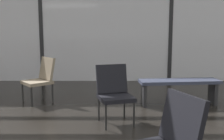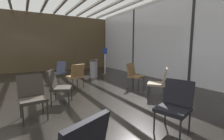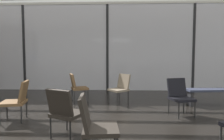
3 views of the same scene
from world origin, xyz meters
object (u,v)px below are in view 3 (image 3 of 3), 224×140
at_px(lounge_chair_4, 121,87).
at_px(waiting_bench, 212,93).
at_px(lounge_chair_3, 77,86).
at_px(lounge_chair_7, 65,110).
at_px(lounge_chair_1, 180,94).
at_px(parked_airplane, 111,46).
at_px(lounge_chair_2, 18,98).
at_px(lounge_chair_0, 94,123).

bearing_deg(lounge_chair_4, waiting_bench, 45.94).
height_order(lounge_chair_3, lounge_chair_7, same).
bearing_deg(lounge_chair_7, lounge_chair_3, -57.25).
xyz_separation_m(lounge_chair_1, lounge_chair_3, (-2.77, 1.30, 0.00)).
xyz_separation_m(parked_airplane, lounge_chair_2, (-1.58, -9.41, -1.65)).
relative_size(lounge_chair_0, lounge_chair_2, 1.00).
height_order(parked_airplane, lounge_chair_0, parked_airplane).
bearing_deg(lounge_chair_2, lounge_chair_7, 43.50).
distance_m(lounge_chair_3, lounge_chair_4, 1.38).
distance_m(parked_airplane, lounge_chair_1, 9.23).
distance_m(lounge_chair_0, lounge_chair_7, 0.84).
distance_m(parked_airplane, waiting_bench, 8.71).
relative_size(lounge_chair_3, lounge_chair_4, 1.00).
height_order(lounge_chair_0, lounge_chair_1, same).
distance_m(lounge_chair_0, waiting_bench, 4.28).
height_order(lounge_chair_0, waiting_bench, lounge_chair_0).
height_order(lounge_chair_1, lounge_chair_2, same).
bearing_deg(lounge_chair_0, lounge_chair_7, 37.86).
xyz_separation_m(lounge_chair_1, lounge_chair_2, (-3.65, -0.57, 0.00)).
bearing_deg(lounge_chair_3, lounge_chair_7, 164.80).
bearing_deg(parked_airplane, lounge_chair_0, -88.51).
bearing_deg(parked_airplane, lounge_chair_3, -95.34).
xyz_separation_m(lounge_chair_3, lounge_chair_4, (1.37, -0.15, 0.00)).
distance_m(lounge_chair_0, lounge_chair_1, 2.72).
bearing_deg(lounge_chair_1, waiting_bench, 21.66).
bearing_deg(lounge_chair_7, lounge_chair_2, -9.66).
bearing_deg(parked_airplane, lounge_chair_7, -91.66).
xyz_separation_m(lounge_chair_4, waiting_bench, (2.64, -0.18, -0.13)).
distance_m(parked_airplane, lounge_chair_2, 9.69).
bearing_deg(lounge_chair_1, lounge_chair_2, 172.31).
bearing_deg(lounge_chair_7, waiting_bench, -121.84).
xyz_separation_m(lounge_chair_7, waiting_bench, (3.60, 2.41, -0.13)).
relative_size(lounge_chair_0, lounge_chair_4, 1.00).
height_order(lounge_chair_3, lounge_chair_4, same).
distance_m(lounge_chair_4, waiting_bench, 2.65).
bearing_deg(lounge_chair_0, lounge_chair_3, 10.66).
bearing_deg(lounge_chair_2, lounge_chair_3, 142.34).
bearing_deg(parked_airplane, lounge_chair_1, -76.81).
bearing_deg(lounge_chair_7, lounge_chair_4, -86.01).
distance_m(lounge_chair_3, lounge_chair_7, 2.77).
height_order(parked_airplane, lounge_chair_7, parked_airplane).
distance_m(parked_airplane, lounge_chair_0, 11.02).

